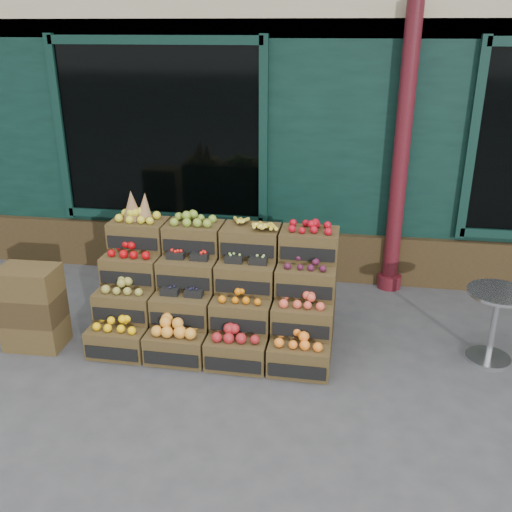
# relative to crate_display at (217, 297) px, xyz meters

# --- Properties ---
(ground) EXTENTS (60.00, 60.00, 0.00)m
(ground) POSITION_rel_crate_display_xyz_m (0.57, -0.56, -0.44)
(ground) COLOR #3C3C3E
(ground) RESTS_ON ground
(shop_facade) EXTENTS (12.00, 6.24, 4.80)m
(shop_facade) POSITION_rel_crate_display_xyz_m (0.57, 4.55, 1.96)
(shop_facade) COLOR black
(shop_facade) RESTS_ON ground
(crate_display) EXTENTS (2.29, 1.13, 1.43)m
(crate_display) POSITION_rel_crate_display_xyz_m (0.00, 0.00, 0.00)
(crate_display) COLOR #44341A
(crate_display) RESTS_ON ground
(spare_crates) EXTENTS (0.56, 0.40, 0.82)m
(spare_crates) POSITION_rel_crate_display_xyz_m (-1.72, -0.45, -0.03)
(spare_crates) COLOR #44341A
(spare_crates) RESTS_ON ground
(bistro_table) EXTENTS (0.56, 0.56, 0.71)m
(bistro_table) POSITION_rel_crate_display_xyz_m (2.61, 0.00, 0.00)
(bistro_table) COLOR silver
(bistro_table) RESTS_ON ground
(shopkeeper) EXTENTS (0.84, 0.65, 2.04)m
(shopkeeper) POSITION_rel_crate_display_xyz_m (-1.23, 2.24, 0.58)
(shopkeeper) COLOR #144625
(shopkeeper) RESTS_ON ground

